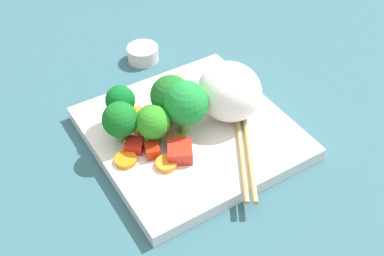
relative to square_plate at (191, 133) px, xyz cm
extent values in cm
cube|color=#315C68|center=(0.00, 0.00, -1.94)|extent=(110.00, 110.00, 2.00)
cube|color=white|center=(0.00, 0.00, 0.00)|extent=(26.23, 26.23, 1.89)
ellipsoid|color=white|center=(0.03, 5.94, 4.82)|extent=(9.20, 8.76, 7.76)
cylinder|color=#5C9342|center=(-0.10, -5.28, 2.01)|extent=(2.15, 2.03, 2.25)
sphere|color=#2D8F22|center=(-0.24, -5.38, 4.41)|extent=(4.32, 4.32, 4.32)
cylinder|color=#74A64D|center=(-0.08, -1.02, 2.23)|extent=(2.20, 2.07, 2.70)
sphere|color=#1D8A36|center=(0.13, -0.72, 5.61)|extent=(5.85, 5.85, 5.85)
cylinder|color=#7EBE4E|center=(-2.69, -1.48, 2.12)|extent=(2.32, 2.29, 2.43)
sphere|color=#1D6623|center=(-2.54, -1.52, 5.38)|extent=(5.42, 5.42, 5.42)
cylinder|color=#62A142|center=(-2.61, -8.79, 1.99)|extent=(2.44, 2.34, 2.37)
sphere|color=#136720|center=(-2.32, -8.86, 4.60)|extent=(4.63, 4.63, 4.63)
cylinder|color=#72A44F|center=(-5.54, -7.26, 2.28)|extent=(2.23, 2.44, 2.86)
sphere|color=#0D6323|center=(-5.29, -7.50, 5.07)|extent=(3.91, 3.91, 3.91)
cylinder|color=orange|center=(4.44, -5.95, 1.29)|extent=(3.05, 3.05, 0.70)
cylinder|color=orange|center=(1.35, -10.06, 1.26)|extent=(3.14, 3.14, 0.64)
cylinder|color=orange|center=(-6.12, -5.28, 1.19)|extent=(3.78, 3.78, 0.49)
cylinder|color=orange|center=(-2.95, -5.84, 1.17)|extent=(2.31, 2.31, 0.45)
cylinder|color=orange|center=(1.87, -3.08, 1.32)|extent=(3.76, 3.76, 0.74)
cube|color=red|center=(-2.44, -3.48, 1.60)|extent=(4.07, 4.07, 1.31)
cube|color=red|center=(1.91, -6.61, 1.71)|extent=(2.51, 2.29, 1.53)
cube|color=red|center=(3.90, -3.77, 1.82)|extent=(4.33, 4.21, 1.76)
cube|color=red|center=(-0.16, -8.20, 1.69)|extent=(3.04, 3.06, 1.49)
ellipsoid|color=tan|center=(-4.41, -4.20, 1.94)|extent=(3.89, 4.18, 2.00)
ellipsoid|color=tan|center=(-4.98, -1.97, 1.84)|extent=(3.72, 3.65, 1.80)
cylinder|color=tan|center=(5.76, 5.21, 1.28)|extent=(18.55, 10.76, 0.67)
cylinder|color=tan|center=(5.28, 4.35, 1.28)|extent=(18.55, 10.76, 0.67)
cylinder|color=silver|center=(-19.86, 2.27, 0.28)|extent=(5.08, 5.08, 2.44)
camera|label=1|loc=(40.78, -22.97, 45.02)|focal=44.86mm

